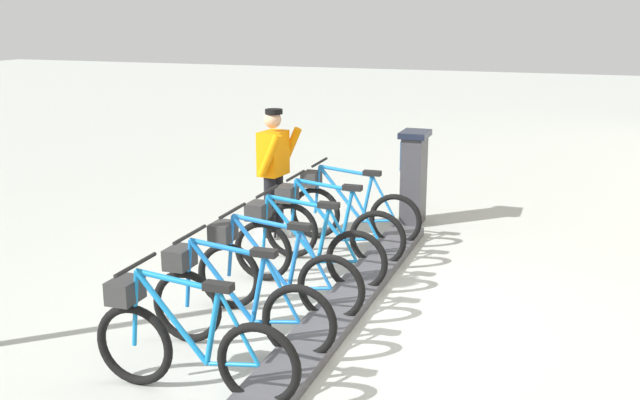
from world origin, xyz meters
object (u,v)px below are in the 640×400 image
bike_docked_5 (185,342)px  bike_docked_1 (328,226)px  worker_near_rack (274,168)px  bike_docked_2 (302,247)px  payment_kiosk (414,176)px  bike_docked_0 (349,209)px  bike_docked_4 (233,303)px  bike_docked_3 (271,272)px

bike_docked_5 → bike_docked_1: bearing=-90.0°
worker_near_rack → bike_docked_2: bearing=122.3°
payment_kiosk → bike_docked_5: payment_kiosk is taller
bike_docked_1 → bike_docked_5: size_ratio=1.00×
payment_kiosk → bike_docked_2: bearing=78.3°
payment_kiosk → worker_near_rack: worker_near_rack is taller
bike_docked_5 → payment_kiosk: bearing=-96.3°
payment_kiosk → bike_docked_0: size_ratio=0.74×
payment_kiosk → bike_docked_2: payment_kiosk is taller
bike_docked_0 → bike_docked_1: size_ratio=1.00×
bike_docked_1 → worker_near_rack: 1.28m
bike_docked_2 → bike_docked_5: bearing=90.0°
bike_docked_0 → bike_docked_5: size_ratio=1.00×
bike_docked_1 → worker_near_rack: worker_near_rack is taller
bike_docked_4 → bike_docked_3: bearing=-90.0°
payment_kiosk → bike_docked_3: bearing=80.9°
bike_docked_0 → bike_docked_4: bearing=90.0°
bike_docked_2 → bike_docked_5: same height
bike_docked_1 → bike_docked_3: 1.64m
bike_docked_2 → bike_docked_3: (0.00, 0.82, 0.00)m
bike_docked_0 → bike_docked_3: same height
bike_docked_0 → bike_docked_5: 4.11m
bike_docked_0 → payment_kiosk: bearing=-117.2°
bike_docked_2 → bike_docked_5: (0.00, 2.46, 0.00)m
payment_kiosk → bike_docked_2: (0.57, 2.75, -0.24)m
payment_kiosk → bike_docked_4: size_ratio=0.74×
bike_docked_0 → bike_docked_2: size_ratio=1.00×
bike_docked_1 → bike_docked_4: size_ratio=1.00×
bike_docked_1 → bike_docked_0: bearing=-90.0°
payment_kiosk → bike_docked_5: 5.25m
bike_docked_3 → bike_docked_4: (0.00, 0.82, 0.00)m
bike_docked_4 → bike_docked_5: (0.00, 0.82, 0.00)m
bike_docked_2 → bike_docked_4: size_ratio=1.00×
bike_docked_0 → bike_docked_3: size_ratio=1.00×
bike_docked_2 → bike_docked_5: 2.46m
bike_docked_2 → bike_docked_0: bearing=-90.0°
bike_docked_2 → bike_docked_3: size_ratio=1.00×
bike_docked_2 → bike_docked_3: bearing=90.0°
bike_docked_2 → bike_docked_4: (0.00, 1.64, 0.00)m
worker_near_rack → payment_kiosk: bearing=-141.2°
bike_docked_5 → worker_near_rack: size_ratio=1.04×
bike_docked_3 → bike_docked_1: bearing=-90.0°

